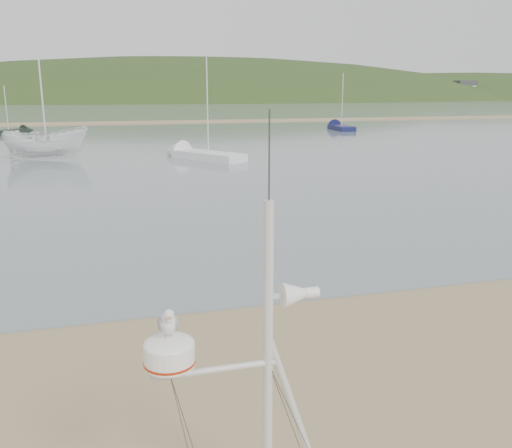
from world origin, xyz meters
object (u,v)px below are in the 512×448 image
object	(u,v)px
boat_white	(44,117)
sailboat_dark_mid	(18,131)
sailboat_blue_far	(336,127)
sailboat_white_near	(189,153)

from	to	relation	value
boat_white	sailboat_dark_mid	bearing A→B (deg)	16.85
sailboat_dark_mid	sailboat_blue_far	xyz separation A→B (m)	(34.21, -2.51, -0.00)
sailboat_white_near	sailboat_dark_mid	distance (m)	28.26
sailboat_white_near	sailboat_blue_far	bearing A→B (deg)	47.42
boat_white	sailboat_white_near	xyz separation A→B (m)	(9.06, -1.67, -2.41)
boat_white	sailboat_blue_far	distance (m)	35.83
boat_white	sailboat_blue_far	bearing A→B (deg)	-50.31
sailboat_dark_mid	boat_white	bearing A→B (deg)	-78.01
boat_white	sailboat_white_near	distance (m)	9.52
boat_white	sailboat_white_near	bearing A→B (deg)	-95.58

